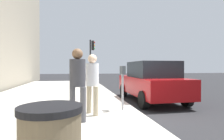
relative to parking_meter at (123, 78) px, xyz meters
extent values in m
plane|color=#232326|center=(-0.47, -0.47, -1.17)|extent=(80.00, 80.00, 0.00)
cube|color=#B7B2A8|center=(-0.47, 2.53, -1.09)|extent=(28.00, 6.00, 0.15)
cylinder|color=gray|center=(0.00, 0.00, -0.44)|extent=(0.07, 0.07, 1.15)
cube|color=#383D42|center=(-0.10, 0.00, 0.26)|extent=(0.16, 0.11, 0.26)
cube|color=#383D42|center=(0.10, 0.00, 0.26)|extent=(0.16, 0.11, 0.26)
cube|color=#268C33|center=(-0.10, -0.06, 0.28)|extent=(0.10, 0.01, 0.10)
cube|color=#268C33|center=(0.10, -0.06, 0.28)|extent=(0.10, 0.01, 0.10)
cylinder|color=tan|center=(-0.19, 1.08, -0.60)|extent=(0.15, 0.15, 0.83)
cylinder|color=tan|center=(-0.53, 0.91, -0.60)|extent=(0.15, 0.15, 0.83)
cylinder|color=silver|center=(-0.36, 1.00, 0.14)|extent=(0.38, 0.38, 0.65)
sphere|color=beige|center=(-0.36, 1.00, 0.60)|extent=(0.26, 0.26, 0.26)
cylinder|color=#47474C|center=(-0.78, 1.56, -0.58)|extent=(0.15, 0.15, 0.88)
cylinder|color=#47474C|center=(-1.09, 1.29, -0.58)|extent=(0.15, 0.15, 0.88)
cylinder|color=#333338|center=(-0.94, 1.42, 0.21)|extent=(0.40, 0.40, 0.69)
sphere|color=brown|center=(-0.94, 1.42, 0.69)|extent=(0.27, 0.27, 0.27)
cube|color=maroon|center=(2.09, -1.82, -0.46)|extent=(4.40, 1.85, 0.76)
cube|color=black|center=(1.89, -1.82, 0.26)|extent=(2.20, 1.70, 0.68)
cylinder|color=black|center=(3.52, -0.95, -0.84)|extent=(0.66, 0.22, 0.66)
cylinder|color=black|center=(3.52, -2.69, -0.84)|extent=(0.66, 0.22, 0.66)
cylinder|color=black|center=(0.66, -0.95, -0.84)|extent=(0.66, 0.22, 0.66)
cylinder|color=black|center=(0.66, -2.70, -0.84)|extent=(0.66, 0.22, 0.66)
cylinder|color=black|center=(9.27, 0.33, 0.78)|extent=(0.12, 0.12, 3.60)
cube|color=black|center=(9.27, 0.13, 2.13)|extent=(0.24, 0.20, 0.76)
sphere|color=red|center=(9.27, 0.02, 2.37)|extent=(0.14, 0.14, 0.14)
sphere|color=orange|center=(9.27, 0.02, 2.13)|extent=(0.14, 0.14, 0.14)
sphere|color=green|center=(9.27, 0.02, 1.89)|extent=(0.14, 0.14, 0.14)
cylinder|color=black|center=(-3.95, 1.69, -0.04)|extent=(0.59, 0.59, 0.06)
camera|label=1|loc=(-5.72, 1.46, 0.34)|focal=29.63mm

